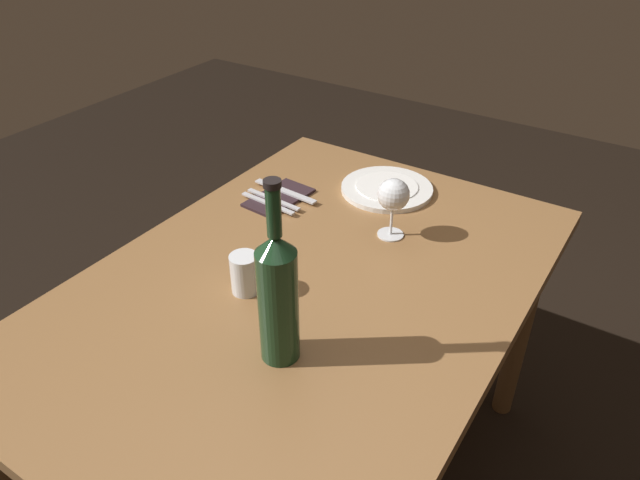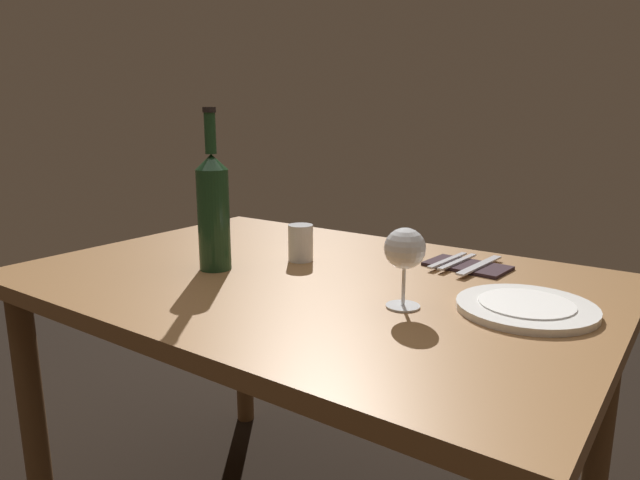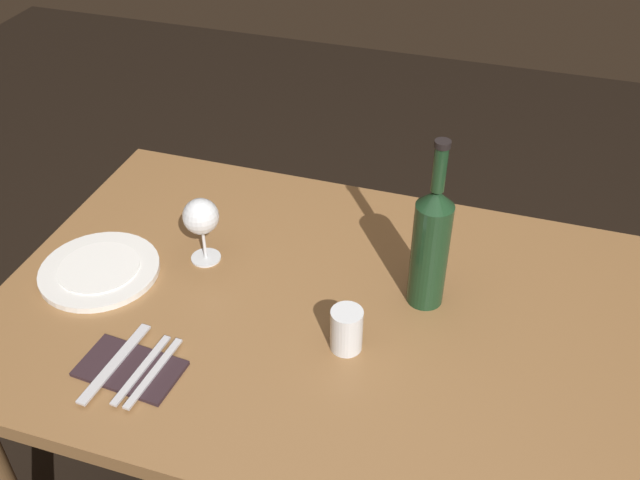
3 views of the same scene
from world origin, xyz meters
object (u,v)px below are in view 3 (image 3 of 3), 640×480
wine_glass_left (201,218)px  fork_inner (142,369)px  fork_outer (154,373)px  wine_bottle (431,244)px  folded_napkin (130,369)px  dinner_plate (100,270)px  water_tumbler (346,331)px  table_knife (115,363)px

wine_glass_left → fork_inner: 0.36m
fork_inner → fork_outer: (-0.03, 0.00, 0.00)m
wine_bottle → fork_inner: bearing=38.0°
folded_napkin → fork_outer: bearing=180.0°
dinner_plate → wine_bottle: bearing=-169.3°
water_tumbler → table_knife: water_tumbler is taller
water_tumbler → table_knife: (0.40, 0.18, -0.03)m
wine_bottle → fork_outer: 0.58m
wine_glass_left → fork_inner: (-0.03, 0.34, -0.10)m
water_tumbler → folded_napkin: size_ratio=0.46×
wine_glass_left → water_tumbler: 0.41m
folded_napkin → fork_inner: bearing=180.0°
wine_glass_left → fork_inner: bearing=94.8°
dinner_plate → folded_napkin: dinner_plate is taller
wine_bottle → fork_inner: wine_bottle is taller
fork_outer → fork_inner: bearing=0.0°
wine_bottle → dinner_plate: 0.71m
water_tumbler → fork_outer: bearing=29.6°
wine_bottle → folded_napkin: bearing=36.6°
fork_inner → wine_bottle: bearing=-142.0°
table_knife → water_tumbler: bearing=-155.6°
fork_inner → wine_glass_left: bearing=-85.2°
folded_napkin → water_tumbler: bearing=-153.9°
dinner_plate → fork_inner: dinner_plate is taller
wine_glass_left → wine_bottle: wine_bottle is taller
wine_glass_left → water_tumbler: bearing=156.2°
wine_glass_left → water_tumbler: size_ratio=1.70×
dinner_plate → folded_napkin: size_ratio=1.30×
dinner_plate → table_knife: dinner_plate is taller
water_tumbler → dinner_plate: (0.57, -0.05, -0.03)m
wine_bottle → fork_outer: size_ratio=2.08×
dinner_plate → folded_napkin: bearing=131.5°
wine_bottle → folded_napkin: wine_bottle is taller
folded_napkin → fork_inner: size_ratio=1.10×
wine_glass_left → dinner_plate: size_ratio=0.60×
wine_bottle → table_knife: (0.51, 0.36, -0.13)m
water_tumbler → table_knife: 0.44m
wine_bottle → wine_glass_left: bearing=1.9°
folded_napkin → dinner_plate: bearing=-48.5°
dinner_plate → table_knife: 0.29m
fork_inner → table_knife: (0.05, 0.00, 0.00)m
wine_bottle → water_tumbler: bearing=56.8°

